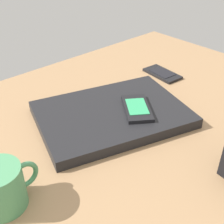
# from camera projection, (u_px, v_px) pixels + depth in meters

# --- Properties ---
(desk_surface) EXTENTS (1.20, 0.80, 0.03)m
(desk_surface) POSITION_uv_depth(u_px,v_px,m) (115.00, 129.00, 0.73)
(desk_surface) COLOR #9E7751
(desk_surface) RESTS_ON ground
(laptop_closed) EXTENTS (0.41, 0.34, 0.03)m
(laptop_closed) POSITION_uv_depth(u_px,v_px,m) (112.00, 114.00, 0.73)
(laptop_closed) COLOR black
(laptop_closed) RESTS_ON desk_surface
(cell_phone_on_laptop) EXTENTS (0.12, 0.13, 0.01)m
(cell_phone_on_laptop) POSITION_uv_depth(u_px,v_px,m) (137.00, 108.00, 0.72)
(cell_phone_on_laptop) COLOR black
(cell_phone_on_laptop) RESTS_ON laptop_closed
(cell_phone_on_desk) EXTENTS (0.07, 0.12, 0.01)m
(cell_phone_on_desk) POSITION_uv_depth(u_px,v_px,m) (162.00, 74.00, 0.94)
(cell_phone_on_desk) COLOR black
(cell_phone_on_desk) RESTS_ON desk_surface
(coffee_mug) EXTENTS (0.11, 0.08, 0.08)m
(coffee_mug) POSITION_uv_depth(u_px,v_px,m) (1.00, 187.00, 0.50)
(coffee_mug) COLOR #4C9360
(coffee_mug) RESTS_ON desk_surface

